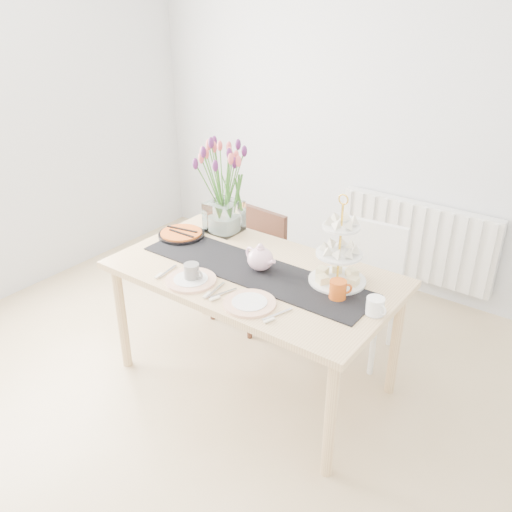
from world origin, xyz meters
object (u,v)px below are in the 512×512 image
Objects in this scene: dining_table at (254,283)px; tart_tin at (181,235)px; cake_stand at (339,261)px; chair_brown at (254,258)px; plate_right at (250,303)px; mug_grey at (192,272)px; cream_jug at (375,306)px; plate_left at (191,280)px; tulip_vase at (223,171)px; chair_white at (364,280)px; radiator at (415,240)px; teapot at (260,259)px; mug_orange at (338,290)px.

tart_tin is (-0.64, 0.09, 0.09)m from dining_table.
chair_brown is at bearing 153.92° from cake_stand.
mug_grey is at bearing 178.42° from plate_right.
cream_jug is 0.99m from plate_left.
tulip_vase is at bearing -95.63° from chair_brown.
chair_brown is 0.92× the size of chair_white.
chair_brown reaches higher than radiator.
plate_right is (-0.54, -0.29, -0.04)m from cream_jug.
chair_brown is at bearing 143.74° from teapot.
mug_grey is at bearing -107.32° from radiator.
tart_tin is 0.57m from mug_grey.
plate_left is at bearing -144.87° from cake_stand.
teapot is 0.85× the size of plate_left.
plate_left reaches higher than radiator.
cream_jug is (1.21, -0.33, -0.36)m from tulip_vase.
mug_grey reaches higher than plate_right.
plate_right is at bearing -24.98° from tart_tin.
mug_orange reaches higher than plate_right.
plate_left is at bearing -107.18° from radiator.
teapot is 0.88× the size of plate_right.
tulip_vase is at bearing -124.45° from radiator.
cream_jug is 0.33× the size of plate_right.
mug_orange is at bearing -3.93° from tart_tin.
mug_grey is at bearing -70.88° from chair_brown.
teapot is 0.50m from mug_orange.
plate_right is (0.40, 0.00, -0.00)m from plate_left.
plate_right is (0.40, -0.01, -0.04)m from mug_grey.
dining_table is 0.51m from cake_stand.
dining_table is 0.36m from plate_right.
mug_orange reaches higher than tart_tin.
plate_left is 0.40m from plate_right.
mug_grey is (-0.65, -0.44, -0.08)m from cake_stand.
plate_right is (0.62, -0.88, 0.30)m from chair_brown.
mug_grey reaches higher than chair_brown.
chair_white is at bearing 60.31° from plate_left.
teapot reaches higher than plate_right.
mug_orange reaches higher than dining_table.
tart_tin is 0.92m from plate_right.
cream_jug reaches higher than radiator.
chair_brown is 2.85× the size of plate_left.
radiator is 1.60m from mug_orange.
mug_orange is (1.00, -0.31, -0.35)m from tulip_vase.
teapot is 0.81× the size of tart_tin.
teapot is at bearing 45.70° from dining_table.
cream_jug is (1.17, -0.59, 0.34)m from chair_brown.
tulip_vase reaches higher than cream_jug.
chair_white is (0.36, 0.70, -0.18)m from dining_table.
mug_grey reaches higher than cream_jug.
cake_stand reaches higher than cream_jug.
mug_orange is 0.38× the size of plate_left.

